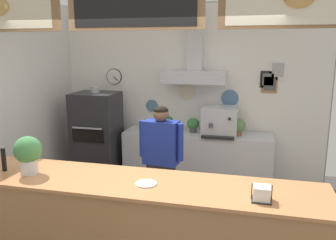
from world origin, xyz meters
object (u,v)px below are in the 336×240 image
(pepper_grinder, at_px, (4,158))
(potted_sage, at_px, (193,124))
(napkin_holder, at_px, (262,194))
(pizza_oven, at_px, (97,138))
(espresso_machine, at_px, (220,121))
(potted_oregano, at_px, (168,122))
(potted_thyme, at_px, (238,126))
(basil_vase, at_px, (28,154))
(condiment_plate, at_px, (146,184))
(potted_basil, at_px, (147,123))
(shop_worker, at_px, (161,162))

(pepper_grinder, bearing_deg, potted_sage, 62.37)
(potted_sage, height_order, napkin_holder, napkin_holder)
(pizza_oven, distance_m, espresso_machine, 2.04)
(potted_oregano, relative_size, napkin_holder, 1.55)
(pizza_oven, xyz_separation_m, potted_thyme, (2.28, 0.25, 0.27))
(basil_vase, xyz_separation_m, condiment_plate, (1.16, 0.01, -0.19))
(espresso_machine, relative_size, potted_thyme, 2.01)
(pizza_oven, distance_m, pepper_grinder, 2.44)
(basil_vase, bearing_deg, potted_sage, 67.36)
(pizza_oven, relative_size, potted_thyme, 5.99)
(potted_basil, xyz_separation_m, napkin_holder, (1.78, -2.75, 0.12))
(potted_sage, distance_m, condiment_plate, 2.68)
(espresso_machine, height_order, potted_thyme, espresso_machine)
(espresso_machine, bearing_deg, potted_sage, 172.76)
(potted_sage, distance_m, potted_basil, 0.76)
(potted_thyme, xyz_separation_m, condiment_plate, (-0.68, -2.64, 0.03))
(potted_sage, xyz_separation_m, basil_vase, (-1.12, -2.69, 0.24))
(pizza_oven, distance_m, napkin_holder, 3.60)
(potted_thyme, xyz_separation_m, napkin_holder, (0.30, -2.74, 0.08))
(potted_basil, bearing_deg, pizza_oven, -161.89)
(potted_oregano, distance_m, pepper_grinder, 2.87)
(shop_worker, xyz_separation_m, potted_thyme, (0.89, 1.33, 0.21))
(basil_vase, distance_m, pepper_grinder, 0.29)
(potted_thyme, bearing_deg, napkin_holder, -83.72)
(potted_oregano, xyz_separation_m, pepper_grinder, (-0.98, -2.69, 0.16))
(shop_worker, xyz_separation_m, potted_oregano, (-0.25, 1.37, 0.21))
(potted_oregano, height_order, potted_sage, potted_oregano)
(potted_thyme, bearing_deg, potted_oregano, 177.83)
(pizza_oven, xyz_separation_m, potted_sage, (1.56, 0.29, 0.26))
(potted_oregano, relative_size, basil_vase, 0.68)
(potted_basil, height_order, pepper_grinder, pepper_grinder)
(pizza_oven, relative_size, pepper_grinder, 6.28)
(potted_oregano, xyz_separation_m, potted_thyme, (1.14, -0.04, 0.00))
(shop_worker, height_order, potted_sage, shop_worker)
(shop_worker, relative_size, basil_vase, 4.23)
(pizza_oven, relative_size, basil_vase, 4.46)
(espresso_machine, distance_m, potted_thyme, 0.29)
(potted_thyme, bearing_deg, condiment_plate, -104.38)
(basil_vase, bearing_deg, napkin_holder, -2.31)
(pizza_oven, xyz_separation_m, potted_basil, (0.80, 0.26, 0.24))
(potted_thyme, relative_size, basil_vase, 0.74)
(pizza_oven, xyz_separation_m, potted_oregano, (1.14, 0.29, 0.27))
(shop_worker, bearing_deg, potted_thyme, -116.49)
(shop_worker, bearing_deg, potted_oregano, -72.19)
(potted_sage, bearing_deg, espresso_machine, -7.24)
(pizza_oven, distance_m, potted_oregano, 1.20)
(shop_worker, relative_size, napkin_holder, 9.61)
(condiment_plate, bearing_deg, basil_vase, -179.53)
(potted_basil, height_order, condiment_plate, potted_basil)
(potted_thyme, relative_size, pepper_grinder, 1.05)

